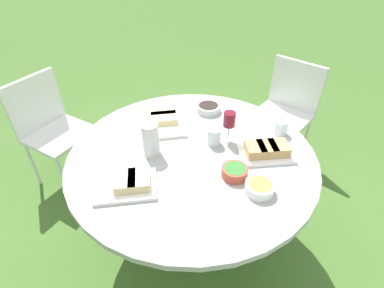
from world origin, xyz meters
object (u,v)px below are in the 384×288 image
(dining_table, at_px, (192,166))
(water_pitcher, at_px, (151,139))
(wine_glass, at_px, (229,121))
(handbag, at_px, (157,124))
(chair_near_left, at_px, (286,106))
(chair_near_right, at_px, (50,124))

(dining_table, height_order, water_pitcher, water_pitcher)
(dining_table, xyz_separation_m, water_pitcher, (0.19, 0.12, 0.20))
(dining_table, relative_size, wine_glass, 7.30)
(dining_table, relative_size, handbag, 3.73)
(water_pitcher, bearing_deg, wine_glass, -133.43)
(water_pitcher, relative_size, handbag, 0.52)
(wine_glass, bearing_deg, chair_near_left, -95.31)
(handbag, bearing_deg, chair_near_right, 69.45)
(wine_glass, distance_m, handbag, 1.48)
(water_pitcher, xyz_separation_m, handbag, (0.76, -1.00, -0.74))
(water_pitcher, bearing_deg, handbag, -52.92)
(wine_glass, bearing_deg, dining_table, 59.96)
(wine_glass, xyz_separation_m, handbag, (1.07, -0.68, -0.78))
(chair_near_right, bearing_deg, wine_glass, -171.25)
(chair_near_left, relative_size, handbag, 2.42)
(wine_glass, relative_size, handbag, 0.51)
(dining_table, distance_m, handbag, 1.40)
(chair_near_left, xyz_separation_m, handbag, (1.16, 0.32, -0.40))
(chair_near_left, xyz_separation_m, wine_glass, (0.09, 1.00, 0.38))
(chair_near_right, bearing_deg, chair_near_left, -140.81)
(chair_near_right, xyz_separation_m, wine_glass, (-1.40, -0.22, 0.38))
(dining_table, relative_size, water_pitcher, 7.17)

